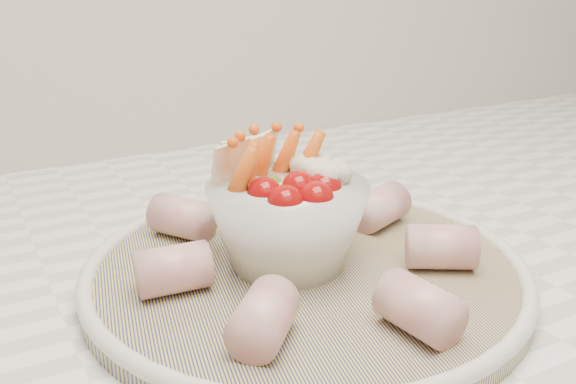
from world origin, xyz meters
TOP-DOWN VIEW (x-y plane):
  - serving_platter at (0.17, 1.36)m, footprint 0.40×0.40m
  - veggie_bowl at (0.16, 1.37)m, footprint 0.12×0.12m
  - cured_meat_rolls at (0.17, 1.36)m, footprint 0.25×0.27m

SIDE VIEW (x-z plane):
  - serving_platter at x=0.17m, z-range 0.92..0.94m
  - cured_meat_rolls at x=0.17m, z-range 0.94..0.97m
  - veggie_bowl at x=0.16m, z-range 0.92..1.02m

